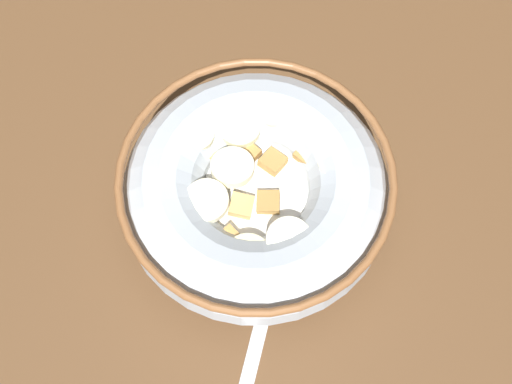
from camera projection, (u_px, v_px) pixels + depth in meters
The scene contains 3 objects.
ground_plane at pixel (256, 212), 47.64cm from camera, with size 135.13×135.13×2.00cm, color brown.
cereal_bowl at pixel (256, 191), 43.76cm from camera, with size 19.18×19.18×6.00cm.
spoon at pixel (247, 381), 41.39cm from camera, with size 4.25×16.13×0.80cm.
Camera 1 is at (-1.74, 17.21, 43.41)cm, focal length 43.09 mm.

